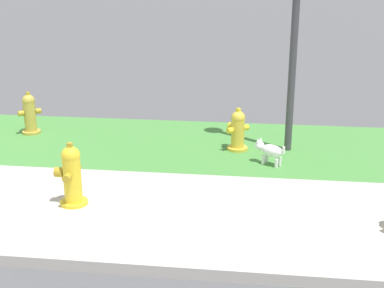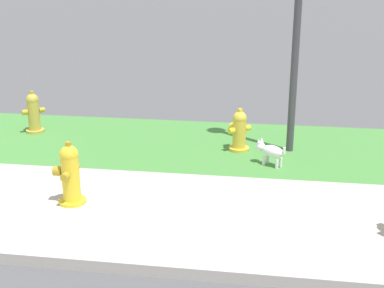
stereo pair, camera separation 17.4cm
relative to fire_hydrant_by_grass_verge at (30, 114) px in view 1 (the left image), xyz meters
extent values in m
cylinder|color=gold|center=(0.00, 0.00, -0.32)|extent=(0.31, 0.31, 0.05)
cylinder|color=gold|center=(0.00, 0.00, -0.03)|extent=(0.20, 0.20, 0.52)
sphere|color=gold|center=(0.00, 0.00, 0.23)|extent=(0.21, 0.21, 0.21)
cube|color=#B29323|center=(0.00, 0.00, 0.35)|extent=(0.08, 0.08, 0.06)
cylinder|color=#B29323|center=(-0.11, -0.10, 0.03)|extent=(0.13, 0.13, 0.09)
cylinder|color=#B29323|center=(0.11, 0.09, 0.03)|extent=(0.13, 0.13, 0.09)
cylinder|color=#B29323|center=(-0.09, 0.11, 0.03)|extent=(0.16, 0.15, 0.12)
cylinder|color=gold|center=(3.53, -0.43, -0.32)|extent=(0.32, 0.32, 0.05)
cylinder|color=gold|center=(3.53, -0.43, -0.06)|extent=(0.20, 0.20, 0.47)
sphere|color=gold|center=(3.53, -0.43, 0.17)|extent=(0.21, 0.21, 0.21)
cube|color=yellow|center=(3.53, -0.43, 0.29)|extent=(0.08, 0.08, 0.06)
cylinder|color=yellow|center=(3.41, -0.52, -0.01)|extent=(0.13, 0.13, 0.09)
cylinder|color=yellow|center=(3.64, -0.34, -0.01)|extent=(0.13, 0.13, 0.09)
cylinder|color=yellow|center=(3.43, -0.31, -0.01)|extent=(0.16, 0.15, 0.12)
cylinder|color=yellow|center=(1.67, -2.67, -0.32)|extent=(0.33, 0.33, 0.05)
cylinder|color=yellow|center=(1.67, -2.67, -0.01)|extent=(0.21, 0.21, 0.57)
sphere|color=yellow|center=(1.67, -2.67, 0.28)|extent=(0.22, 0.22, 0.22)
cube|color=#B29323|center=(1.67, -2.67, 0.41)|extent=(0.06, 0.06, 0.06)
cylinder|color=#B29323|center=(1.67, -2.82, 0.06)|extent=(0.09, 0.09, 0.09)
cylinder|color=#B29323|center=(1.68, -2.52, 0.06)|extent=(0.09, 0.09, 0.09)
cylinder|color=#B29323|center=(1.52, -2.67, 0.06)|extent=(0.11, 0.12, 0.12)
ellipsoid|color=white|center=(4.04, -1.04, -0.12)|extent=(0.38, 0.33, 0.17)
sphere|color=white|center=(3.86, -0.93, -0.09)|extent=(0.14, 0.14, 0.14)
sphere|color=black|center=(3.81, -0.89, -0.10)|extent=(0.02, 0.02, 0.02)
cone|color=white|center=(3.84, -0.95, -0.01)|extent=(0.07, 0.07, 0.06)
cone|color=white|center=(3.88, -0.89, -0.01)|extent=(0.07, 0.07, 0.06)
cylinder|color=white|center=(3.92, -1.02, -0.28)|extent=(0.05, 0.05, 0.13)
cylinder|color=white|center=(3.97, -0.94, -0.28)|extent=(0.05, 0.05, 0.13)
cylinder|color=white|center=(4.11, -1.14, -0.28)|extent=(0.05, 0.05, 0.13)
cylinder|color=white|center=(4.16, -1.06, -0.28)|extent=(0.05, 0.05, 0.13)
cylinder|color=white|center=(4.20, -1.14, -0.07)|extent=(0.04, 0.04, 0.09)
cylinder|color=#3D3D42|center=(4.30, -0.33, 1.76)|extent=(0.11, 0.11, 4.21)
camera|label=1|loc=(3.80, -8.29, 2.39)|focal=50.00mm
camera|label=2|loc=(3.97, -8.27, 2.39)|focal=50.00mm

